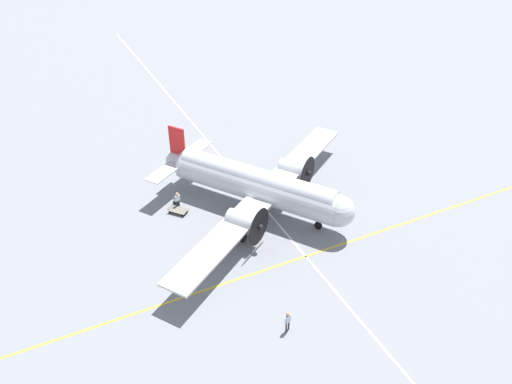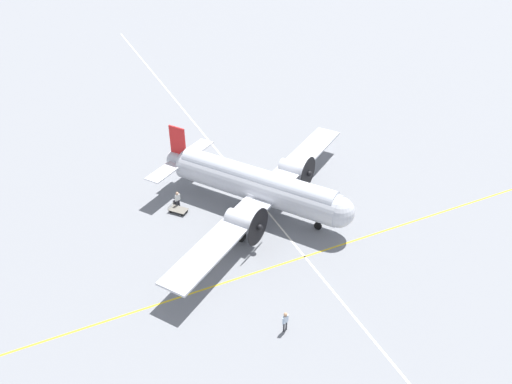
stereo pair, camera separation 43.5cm
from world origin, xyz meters
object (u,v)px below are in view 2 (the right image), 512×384
suitcase_near_door (176,203)px  baggage_cart (178,210)px  passenger_boarding (178,198)px  airliner_main (261,186)px  crew_foreground (285,320)px

suitcase_near_door → baggage_cart: (-0.13, -1.12, -0.01)m
passenger_boarding → baggage_cart: bearing=-129.1°
airliner_main → baggage_cart: airliner_main is taller
airliner_main → passenger_boarding: airliner_main is taller
baggage_cart → airliner_main: bearing=26.3°
crew_foreground → passenger_boarding: passenger_boarding is taller
suitcase_near_door → baggage_cart: size_ratio=0.32×
crew_foreground → baggage_cart: size_ratio=0.90×
airliner_main → passenger_boarding: size_ratio=14.32×
baggage_cart → suitcase_near_door: bearing=132.0°
baggage_cart → passenger_boarding: bearing=119.6°
passenger_boarding → baggage_cart: (-0.24, -0.70, -0.77)m
crew_foreground → suitcase_near_door: crew_foreground is taller
airliner_main → baggage_cart: size_ratio=12.87×
crew_foreground → suitcase_near_door: (-2.28, 17.40, -0.76)m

